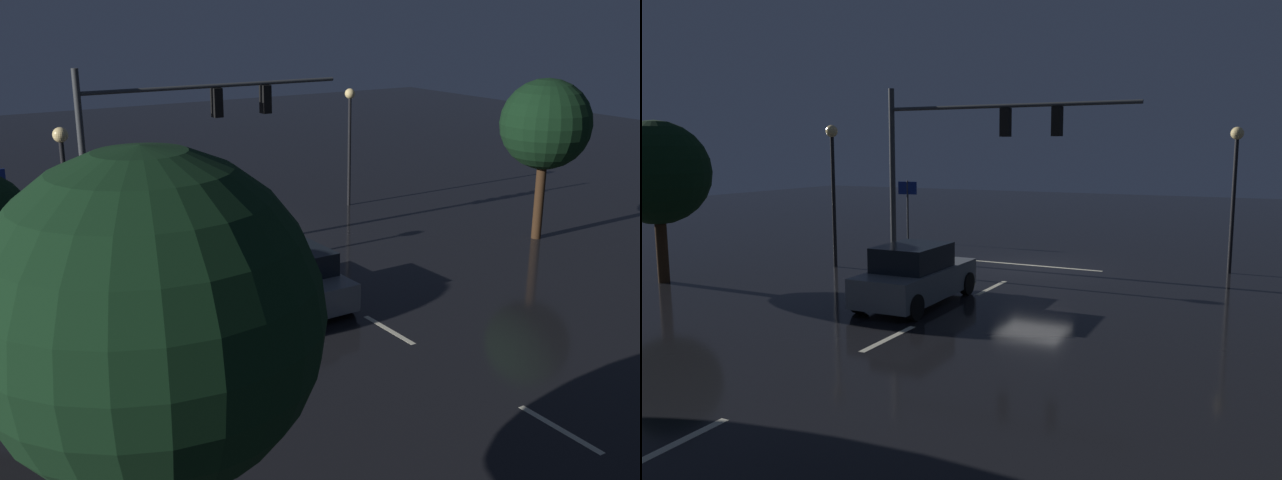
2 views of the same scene
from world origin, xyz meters
TOP-DOWN VIEW (x-y plane):
  - ground_plane at (0.00, 0.00)m, footprint 80.00×80.00m
  - traffic_signal_assembly at (2.40, 0.96)m, footprint 9.54×0.47m
  - lane_dash_far at (0.00, 4.00)m, footprint 0.16×2.20m
  - lane_dash_mid at (0.00, 10.00)m, footprint 0.16×2.20m
  - lane_dash_near at (0.00, 16.00)m, footprint 0.16×2.20m
  - stop_bar at (0.00, -0.23)m, footprint 5.00×0.16m
  - car_approaching at (1.13, 6.82)m, footprint 1.96×4.39m
  - street_lamp_left_kerb at (-6.59, -1.85)m, footprint 0.44×0.44m
  - street_lamp_right_kerb at (6.66, 3.22)m, footprint 0.44×0.44m
  - tree_left_far at (-9.90, 6.03)m, footprint 3.31×3.31m
  - tree_right_far at (8.90, 16.86)m, footprint 4.37×4.37m

SIDE VIEW (x-z plane):
  - ground_plane at x=0.00m, z-range 0.00..0.00m
  - lane_dash_far at x=0.00m, z-range 0.00..0.01m
  - lane_dash_mid at x=0.00m, z-range 0.00..0.01m
  - lane_dash_near at x=0.00m, z-range 0.00..0.01m
  - stop_bar at x=0.00m, z-range 0.00..0.01m
  - car_approaching at x=1.13m, z-range -0.05..1.65m
  - street_lamp_left_kerb at x=-6.59m, z-range 1.02..6.11m
  - street_lamp_right_kerb at x=6.66m, z-range 1.03..6.23m
  - tree_left_far at x=-9.90m, z-range 1.31..7.30m
  - traffic_signal_assembly at x=2.40m, z-range 1.29..7.92m
  - tree_right_far at x=8.90m, z-range 1.29..8.28m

